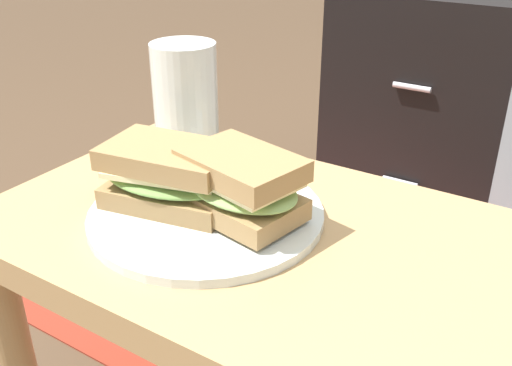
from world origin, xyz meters
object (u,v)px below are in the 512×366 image
plate (206,214)px  sandwich_back (242,185)px  sandwich_front (170,175)px  beer_glass (186,99)px

plate → sandwich_back: (0.04, 0.01, 0.04)m
sandwich_back → sandwich_front: bearing=-170.3°
sandwich_front → plate: bearing=9.7°
plate → sandwich_front: sandwich_front is taller
sandwich_back → beer_glass: size_ratio=0.99×
beer_glass → sandwich_back: bearing=-36.6°
sandwich_front → beer_glass: size_ratio=1.11×
plate → beer_glass: size_ratio=1.74×
sandwich_back → beer_glass: bearing=143.4°
sandwich_front → sandwich_back: (0.08, 0.01, 0.00)m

